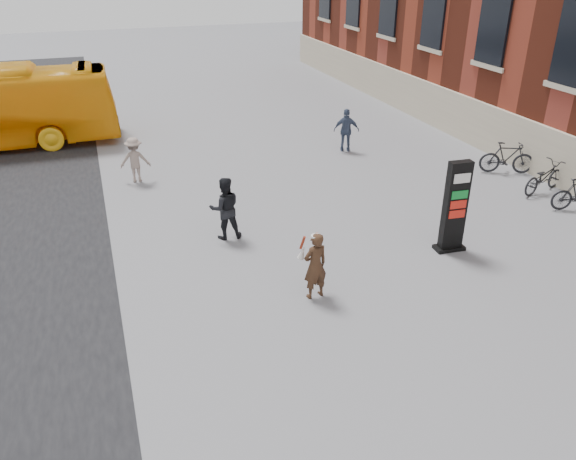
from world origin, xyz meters
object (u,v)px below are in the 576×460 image
object	(u,v)px
info_pylon	(455,207)
pedestrian_c	(346,130)
bike_6	(544,177)
bike_7	(507,158)
woman	(315,265)
pedestrian_b	(135,160)
pedestrian_a	(225,208)

from	to	relation	value
info_pylon	pedestrian_c	xyz separation A→B (m)	(0.77, 8.29, -0.40)
bike_6	bike_7	xyz separation A→B (m)	(0.00, 1.83, 0.06)
info_pylon	woman	bearing A→B (deg)	-163.30
pedestrian_c	bike_7	xyz separation A→B (m)	(4.34, -4.08, -0.27)
pedestrian_b	bike_7	world-z (taller)	pedestrian_b
pedestrian_a	pedestrian_c	xyz separation A→B (m)	(6.20, 5.65, -0.05)
info_pylon	bike_7	bearing A→B (deg)	44.19
woman	bike_6	size ratio (longest dim) A/B	0.85
bike_6	info_pylon	bearing A→B (deg)	99.43
pedestrian_a	pedestrian_b	xyz separation A→B (m)	(-1.89, 5.07, -0.11)
pedestrian_b	bike_7	xyz separation A→B (m)	(12.43, -3.51, -0.21)
pedestrian_b	bike_7	distance (m)	12.92
pedestrian_a	pedestrian_c	bearing A→B (deg)	-133.62
bike_6	bike_7	world-z (taller)	bike_7
pedestrian_a	bike_7	xyz separation A→B (m)	(10.54, 1.56, -0.32)
bike_7	info_pylon	bearing A→B (deg)	154.31
woman	bike_7	world-z (taller)	woman
woman	bike_7	size ratio (longest dim) A/B	0.86
info_pylon	pedestrian_a	xyz separation A→B (m)	(-5.42, 2.64, -0.35)
pedestrian_c	bike_6	distance (m)	7.34
pedestrian_a	bike_6	distance (m)	10.55
woman	pedestrian_c	xyz separation A→B (m)	(4.99, 9.18, 0.00)
bike_6	pedestrian_a	bearing A→B (deg)	73.03
pedestrian_a	bike_7	bearing A→B (deg)	-167.52
info_pylon	pedestrian_b	bearing A→B (deg)	138.22
woman	bike_7	bearing A→B (deg)	-161.42
woman	pedestrian_c	distance (m)	10.45
bike_7	pedestrian_b	bearing A→B (deg)	99.09
pedestrian_a	bike_7	size ratio (longest dim) A/B	0.94
info_pylon	bike_7	world-z (taller)	info_pylon
pedestrian_b	bike_6	size ratio (longest dim) A/B	0.81
pedestrian_a	bike_6	bearing A→B (deg)	-177.40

